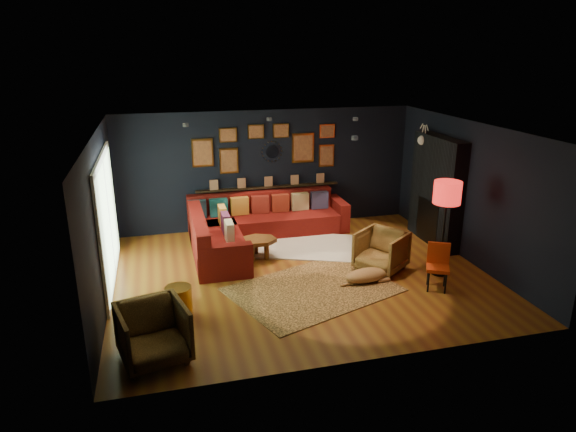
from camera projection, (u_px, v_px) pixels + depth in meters
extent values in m
plane|color=brown|center=(301.00, 274.00, 9.17)|extent=(6.50, 6.50, 0.00)
plane|color=black|center=(268.00, 170.00, 11.29)|extent=(6.50, 0.00, 6.50)
plane|color=black|center=(363.00, 270.00, 6.23)|extent=(6.50, 0.00, 6.50)
plane|color=black|center=(101.00, 220.00, 7.99)|extent=(0.00, 5.50, 5.50)
plane|color=black|center=(470.00, 192.00, 9.53)|extent=(0.00, 5.50, 5.50)
plane|color=beige|center=(302.00, 129.00, 8.35)|extent=(6.50, 6.50, 0.00)
cube|color=maroon|center=(264.00, 224.00, 11.13)|extent=(3.20, 0.95, 0.42)
cube|color=maroon|center=(260.00, 201.00, 11.32)|extent=(3.20, 0.24, 0.46)
cube|color=maroon|center=(338.00, 213.00, 11.49)|extent=(0.22, 0.95, 0.64)
cube|color=maroon|center=(219.00, 247.00, 9.85)|extent=(0.95, 2.20, 0.42)
cube|color=maroon|center=(199.00, 228.00, 9.63)|extent=(0.24, 2.20, 0.46)
cube|color=maroon|center=(225.00, 262.00, 8.90)|extent=(0.95, 0.22, 0.64)
cube|color=#213C4E|center=(197.00, 209.00, 10.80)|extent=(0.38, 0.14, 0.38)
cube|color=#195F66|center=(219.00, 207.00, 10.91)|extent=(0.38, 0.14, 0.38)
cube|color=#C7802A|center=(240.00, 206.00, 11.02)|extent=(0.38, 0.14, 0.38)
cube|color=maroon|center=(260.00, 204.00, 11.12)|extent=(0.38, 0.14, 0.38)
cube|color=maroon|center=(280.00, 203.00, 11.23)|extent=(0.38, 0.14, 0.38)
cube|color=tan|center=(300.00, 201.00, 11.34)|extent=(0.38, 0.14, 0.38)
cube|color=#333152|center=(319.00, 200.00, 11.44)|extent=(0.38, 0.14, 0.38)
cube|color=gold|center=(222.00, 215.00, 10.41)|extent=(0.14, 0.38, 0.38)
cube|color=#5A264E|center=(226.00, 223.00, 9.95)|extent=(0.14, 0.38, 0.38)
cube|color=beige|center=(229.00, 232.00, 9.49)|extent=(0.14, 0.38, 0.38)
cube|color=black|center=(268.00, 187.00, 11.35)|extent=(3.20, 0.12, 0.04)
cube|color=gold|center=(203.00, 153.00, 10.79)|extent=(0.45, 0.03, 0.60)
cube|color=#A96536|center=(203.00, 153.00, 10.77)|extent=(0.38, 0.01, 0.51)
cube|color=gold|center=(229.00, 161.00, 10.98)|extent=(0.40, 0.03, 0.55)
cube|color=#A96536|center=(229.00, 161.00, 10.97)|extent=(0.34, 0.01, 0.47)
cube|color=gold|center=(228.00, 135.00, 10.81)|extent=(0.38, 0.03, 0.30)
cube|color=#A96536|center=(228.00, 135.00, 10.79)|extent=(0.32, 0.01, 0.25)
cube|color=gold|center=(303.00, 148.00, 11.31)|extent=(0.50, 0.03, 0.65)
cube|color=#A96536|center=(303.00, 148.00, 11.29)|extent=(0.42, 0.01, 0.55)
cube|color=gold|center=(326.00, 156.00, 11.50)|extent=(0.35, 0.03, 0.50)
cube|color=#A96536|center=(327.00, 156.00, 11.49)|extent=(0.30, 0.01, 0.42)
cube|color=gold|center=(327.00, 131.00, 11.33)|extent=(0.35, 0.03, 0.30)
cube|color=#A96536|center=(327.00, 131.00, 11.31)|extent=(0.30, 0.01, 0.25)
cube|color=gold|center=(256.00, 132.00, 10.94)|extent=(0.35, 0.03, 0.30)
cube|color=#A96536|center=(256.00, 132.00, 10.92)|extent=(0.30, 0.01, 0.25)
cube|color=gold|center=(281.00, 131.00, 11.07)|extent=(0.35, 0.03, 0.30)
cube|color=#A96536|center=(281.00, 131.00, 11.05)|extent=(0.30, 0.01, 0.25)
cylinder|color=silver|center=(272.00, 152.00, 11.16)|extent=(0.28, 0.03, 0.28)
cone|color=gold|center=(282.00, 151.00, 11.21)|extent=(0.03, 0.16, 0.03)
cone|color=gold|center=(281.00, 147.00, 11.18)|extent=(0.04, 0.16, 0.04)
cone|color=gold|center=(279.00, 144.00, 11.15)|extent=(0.04, 0.16, 0.04)
cone|color=gold|center=(276.00, 142.00, 11.12)|extent=(0.04, 0.16, 0.04)
cone|color=gold|center=(272.00, 142.00, 11.09)|extent=(0.03, 0.16, 0.03)
cone|color=gold|center=(268.00, 143.00, 11.08)|extent=(0.04, 0.16, 0.04)
cone|color=gold|center=(265.00, 145.00, 11.07)|extent=(0.04, 0.16, 0.04)
cone|color=gold|center=(263.00, 148.00, 11.09)|extent=(0.04, 0.16, 0.04)
cone|color=gold|center=(262.00, 152.00, 11.11)|extent=(0.03, 0.16, 0.03)
cone|color=gold|center=(263.00, 156.00, 11.14)|extent=(0.04, 0.16, 0.04)
cone|color=gold|center=(265.00, 159.00, 11.17)|extent=(0.04, 0.16, 0.04)
cone|color=gold|center=(268.00, 161.00, 11.20)|extent=(0.04, 0.16, 0.04)
cone|color=gold|center=(272.00, 162.00, 11.23)|extent=(0.03, 0.16, 0.03)
cone|color=gold|center=(276.00, 161.00, 11.24)|extent=(0.04, 0.16, 0.04)
cone|color=gold|center=(279.00, 158.00, 11.25)|extent=(0.04, 0.16, 0.04)
cone|color=gold|center=(281.00, 155.00, 11.24)|extent=(0.04, 0.16, 0.04)
cube|color=black|center=(436.00, 191.00, 10.39)|extent=(0.30, 1.60, 2.20)
cube|color=black|center=(431.00, 221.00, 10.58)|extent=(0.20, 0.80, 0.90)
cone|color=white|center=(432.00, 140.00, 10.57)|extent=(0.35, 0.28, 0.28)
sphere|color=white|center=(422.00, 140.00, 10.52)|extent=(0.20, 0.20, 0.20)
cylinder|color=white|center=(425.00, 132.00, 10.41)|extent=(0.02, 0.10, 0.28)
cylinder|color=white|center=(423.00, 131.00, 10.52)|extent=(0.02, 0.10, 0.28)
cube|color=white|center=(108.00, 220.00, 8.62)|extent=(0.04, 2.80, 2.20)
cube|color=#B1D5A3|center=(109.00, 220.00, 8.62)|extent=(0.01, 2.60, 2.00)
cube|color=white|center=(110.00, 220.00, 8.62)|extent=(0.02, 0.06, 2.00)
cylinder|color=black|center=(186.00, 125.00, 9.04)|extent=(0.10, 0.10, 0.06)
cylinder|color=black|center=(269.00, 119.00, 9.79)|extent=(0.10, 0.10, 0.06)
cylinder|color=black|center=(355.00, 119.00, 9.80)|extent=(0.10, 0.10, 0.06)
cylinder|color=black|center=(355.00, 138.00, 7.77)|extent=(0.10, 0.10, 0.06)
cube|color=silver|center=(303.00, 246.00, 10.46)|extent=(2.44, 2.14, 0.03)
cube|color=tan|center=(313.00, 290.00, 8.59)|extent=(3.09, 2.65, 0.01)
cylinder|color=brown|center=(252.00, 253.00, 9.66)|extent=(0.09, 0.09, 0.30)
cylinder|color=brown|center=(267.00, 252.00, 9.73)|extent=(0.09, 0.09, 0.30)
cylinder|color=brown|center=(256.00, 246.00, 10.00)|extent=(0.09, 0.09, 0.30)
cylinder|color=#A72B1B|center=(218.00, 241.00, 10.18)|extent=(0.53, 0.53, 0.35)
imported|color=#BB853A|center=(153.00, 331.00, 6.55)|extent=(0.99, 0.96, 0.85)
imported|color=#BB853A|center=(381.00, 249.00, 9.25)|extent=(1.06, 1.07, 0.81)
cylinder|color=gold|center=(179.00, 302.00, 7.66)|extent=(0.39, 0.39, 0.49)
cylinder|color=black|center=(428.00, 281.00, 8.47)|extent=(0.03, 0.03, 0.38)
cylinder|color=black|center=(446.00, 283.00, 8.41)|extent=(0.03, 0.03, 0.38)
cylinder|color=black|center=(428.00, 274.00, 8.72)|extent=(0.03, 0.03, 0.38)
cylinder|color=black|center=(445.00, 276.00, 8.66)|extent=(0.03, 0.03, 0.38)
cube|color=red|center=(438.00, 268.00, 8.50)|extent=(0.49, 0.49, 0.06)
cube|color=red|center=(439.00, 253.00, 8.58)|extent=(0.35, 0.21, 0.37)
cylinder|color=black|center=(439.00, 273.00, 9.20)|extent=(0.29, 0.29, 0.04)
cylinder|color=black|center=(443.00, 236.00, 8.98)|extent=(0.04, 0.04, 1.38)
cylinder|color=red|center=(447.00, 192.00, 8.73)|extent=(0.47, 0.47, 0.39)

